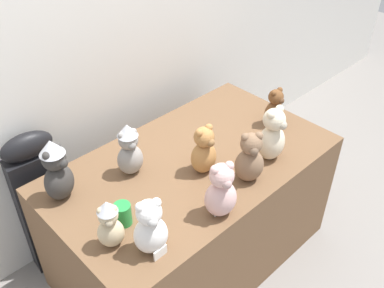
{
  "coord_description": "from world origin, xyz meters",
  "views": [
    {
      "loc": [
        -1.25,
        -1.06,
        2.26
      ],
      "look_at": [
        0.0,
        0.25,
        0.89
      ],
      "focal_mm": 40.54,
      "sensor_mm": 36.0,
      "label": 1
    }
  ],
  "objects_px": {
    "teddy_bear_snow": "(150,228)",
    "party_cup_green": "(123,214)",
    "teddy_bear_sand": "(109,224)",
    "teddy_bear_caramel": "(204,151)",
    "teddy_bear_charcoal": "(57,170)",
    "teddy_bear_mocha": "(250,159)",
    "teddy_bear_ash": "(129,150)",
    "display_table": "(192,212)",
    "teddy_bear_chestnut": "(275,108)",
    "teddy_bear_cream": "(272,135)",
    "teddy_bear_blush": "(221,191)",
    "instrument_case": "(43,202)"
  },
  "relations": [
    {
      "from": "teddy_bear_snow",
      "to": "teddy_bear_chestnut",
      "type": "xyz_separation_m",
      "value": [
        1.14,
        0.23,
        -0.02
      ]
    },
    {
      "from": "teddy_bear_mocha",
      "to": "teddy_bear_blush",
      "type": "height_order",
      "value": "teddy_bear_blush"
    },
    {
      "from": "teddy_bear_caramel",
      "to": "teddy_bear_sand",
      "type": "xyz_separation_m",
      "value": [
        -0.63,
        -0.07,
        -0.0
      ]
    },
    {
      "from": "teddy_bear_caramel",
      "to": "teddy_bear_charcoal",
      "type": "relative_size",
      "value": 0.82
    },
    {
      "from": "teddy_bear_cream",
      "to": "teddy_bear_blush",
      "type": "bearing_deg",
      "value": -171.24
    },
    {
      "from": "instrument_case",
      "to": "teddy_bear_ash",
      "type": "distance_m",
      "value": 0.7
    },
    {
      "from": "teddy_bear_blush",
      "to": "teddy_bear_chestnut",
      "type": "relative_size",
      "value": 1.25
    },
    {
      "from": "teddy_bear_sand",
      "to": "teddy_bear_chestnut",
      "type": "height_order",
      "value": "teddy_bear_sand"
    },
    {
      "from": "display_table",
      "to": "party_cup_green",
      "type": "bearing_deg",
      "value": -169.25
    },
    {
      "from": "teddy_bear_snow",
      "to": "teddy_bear_blush",
      "type": "bearing_deg",
      "value": 13.35
    },
    {
      "from": "instrument_case",
      "to": "teddy_bear_blush",
      "type": "height_order",
      "value": "teddy_bear_blush"
    },
    {
      "from": "teddy_bear_snow",
      "to": "teddy_bear_sand",
      "type": "relative_size",
      "value": 1.12
    },
    {
      "from": "teddy_bear_mocha",
      "to": "teddy_bear_caramel",
      "type": "relative_size",
      "value": 1.04
    },
    {
      "from": "teddy_bear_mocha",
      "to": "teddy_bear_snow",
      "type": "relative_size",
      "value": 1.01
    },
    {
      "from": "teddy_bear_charcoal",
      "to": "teddy_bear_chestnut",
      "type": "distance_m",
      "value": 1.29
    },
    {
      "from": "teddy_bear_sand",
      "to": "party_cup_green",
      "type": "relative_size",
      "value": 2.33
    },
    {
      "from": "teddy_bear_snow",
      "to": "teddy_bear_sand",
      "type": "height_order",
      "value": "teddy_bear_snow"
    },
    {
      "from": "teddy_bear_cream",
      "to": "teddy_bear_ash",
      "type": "bearing_deg",
      "value": 143.19
    },
    {
      "from": "teddy_bear_caramel",
      "to": "teddy_bear_sand",
      "type": "bearing_deg",
      "value": -173.07
    },
    {
      "from": "instrument_case",
      "to": "teddy_bear_caramel",
      "type": "xyz_separation_m",
      "value": [
        0.63,
        -0.68,
        0.42
      ]
    },
    {
      "from": "teddy_bear_ash",
      "to": "teddy_bear_cream",
      "type": "height_order",
      "value": "teddy_bear_cream"
    },
    {
      "from": "display_table",
      "to": "teddy_bear_blush",
      "type": "height_order",
      "value": "teddy_bear_blush"
    },
    {
      "from": "teddy_bear_sand",
      "to": "teddy_bear_charcoal",
      "type": "bearing_deg",
      "value": 121.77
    },
    {
      "from": "display_table",
      "to": "teddy_bear_chestnut",
      "type": "xyz_separation_m",
      "value": [
        0.61,
        -0.08,
        0.5
      ]
    },
    {
      "from": "teddy_bear_sand",
      "to": "teddy_bear_chestnut",
      "type": "relative_size",
      "value": 1.07
    },
    {
      "from": "display_table",
      "to": "teddy_bear_caramel",
      "type": "xyz_separation_m",
      "value": [
        -0.01,
        -0.09,
        0.52
      ]
    },
    {
      "from": "teddy_bear_cream",
      "to": "teddy_bear_blush",
      "type": "relative_size",
      "value": 1.05
    },
    {
      "from": "teddy_bear_caramel",
      "to": "party_cup_green",
      "type": "relative_size",
      "value": 2.54
    },
    {
      "from": "teddy_bear_cream",
      "to": "teddy_bear_chestnut",
      "type": "relative_size",
      "value": 1.32
    },
    {
      "from": "teddy_bear_ash",
      "to": "teddy_bear_caramel",
      "type": "distance_m",
      "value": 0.38
    },
    {
      "from": "teddy_bear_mocha",
      "to": "teddy_bear_chestnut",
      "type": "height_order",
      "value": "teddy_bear_mocha"
    },
    {
      "from": "teddy_bear_mocha",
      "to": "teddy_bear_chestnut",
      "type": "distance_m",
      "value": 0.54
    },
    {
      "from": "teddy_bear_ash",
      "to": "teddy_bear_charcoal",
      "type": "distance_m",
      "value": 0.37
    },
    {
      "from": "instrument_case",
      "to": "teddy_bear_sand",
      "type": "distance_m",
      "value": 0.86
    },
    {
      "from": "teddy_bear_chestnut",
      "to": "teddy_bear_caramel",
      "type": "bearing_deg",
      "value": -176.05
    },
    {
      "from": "teddy_bear_ash",
      "to": "teddy_bear_snow",
      "type": "relative_size",
      "value": 1.05
    },
    {
      "from": "teddy_bear_charcoal",
      "to": "instrument_case",
      "type": "bearing_deg",
      "value": 64.77
    },
    {
      "from": "teddy_bear_snow",
      "to": "teddy_bear_chestnut",
      "type": "relative_size",
      "value": 1.2
    },
    {
      "from": "teddy_bear_snow",
      "to": "party_cup_green",
      "type": "distance_m",
      "value": 0.22
    },
    {
      "from": "teddy_bear_mocha",
      "to": "teddy_bear_ash",
      "type": "height_order",
      "value": "teddy_bear_ash"
    },
    {
      "from": "teddy_bear_snow",
      "to": "party_cup_green",
      "type": "bearing_deg",
      "value": 110.85
    },
    {
      "from": "display_table",
      "to": "teddy_bear_sand",
      "type": "bearing_deg",
      "value": -165.32
    },
    {
      "from": "teddy_bear_charcoal",
      "to": "party_cup_green",
      "type": "bearing_deg",
      "value": -96.07
    },
    {
      "from": "display_table",
      "to": "teddy_bear_mocha",
      "type": "bearing_deg",
      "value": -69.67
    },
    {
      "from": "teddy_bear_mocha",
      "to": "teddy_bear_snow",
      "type": "xyz_separation_m",
      "value": [
        -0.65,
        -0.01,
        -0.0
      ]
    },
    {
      "from": "teddy_bear_snow",
      "to": "party_cup_green",
      "type": "relative_size",
      "value": 2.61
    },
    {
      "from": "teddy_bear_ash",
      "to": "party_cup_green",
      "type": "distance_m",
      "value": 0.37
    },
    {
      "from": "teddy_bear_charcoal",
      "to": "teddy_bear_cream",
      "type": "height_order",
      "value": "teddy_bear_charcoal"
    },
    {
      "from": "teddy_bear_charcoal",
      "to": "teddy_bear_sand",
      "type": "distance_m",
      "value": 0.42
    },
    {
      "from": "teddy_bear_ash",
      "to": "party_cup_green",
      "type": "bearing_deg",
      "value": -121.3
    }
  ]
}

